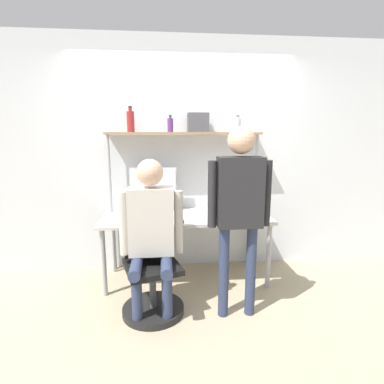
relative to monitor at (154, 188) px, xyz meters
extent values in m
plane|color=tan|center=(0.35, -0.59, -1.01)|extent=(12.00, 12.00, 0.00)
cube|color=silver|center=(0.35, 0.18, 0.34)|extent=(8.00, 0.06, 2.70)
cube|color=beige|center=(0.35, -0.21, -0.29)|extent=(1.81, 0.72, 0.03)
cylinder|color=#A5A5AA|center=(-0.49, -0.51, -0.66)|extent=(0.05, 0.05, 0.70)
cylinder|color=#A5A5AA|center=(1.20, -0.51, -0.66)|extent=(0.05, 0.05, 0.70)
cylinder|color=#A5A5AA|center=(-0.49, 0.09, -0.66)|extent=(0.05, 0.05, 0.70)
cylinder|color=#A5A5AA|center=(1.20, 0.09, -0.66)|extent=(0.05, 0.05, 0.70)
cube|color=#997A56|center=(0.35, 0.01, 0.61)|extent=(1.72, 0.25, 0.02)
cylinder|color=#B2B2B7|center=(-0.49, 0.01, -0.19)|extent=(0.04, 0.04, 1.63)
cylinder|color=#B2B2B7|center=(1.19, 0.01, -0.19)|extent=(0.04, 0.04, 1.63)
cylinder|color=#B7B7BC|center=(0.00, 0.00, -0.27)|extent=(0.20, 0.20, 0.01)
cylinder|color=#B7B7BC|center=(0.00, 0.00, -0.22)|extent=(0.06, 0.06, 0.10)
cube|color=#B7B7BC|center=(0.00, 0.00, 0.03)|extent=(0.53, 0.01, 0.41)
cube|color=silver|center=(0.00, 0.00, 0.03)|extent=(0.51, 0.02, 0.38)
cube|color=#BCBCC1|center=(-0.01, -0.42, -0.27)|extent=(0.35, 0.21, 0.01)
cube|color=black|center=(-0.01, -0.44, -0.27)|extent=(0.29, 0.11, 0.00)
cube|color=#BCBCC1|center=(-0.01, -0.36, -0.17)|extent=(0.35, 0.09, 0.20)
cube|color=black|center=(-0.01, -0.36, -0.17)|extent=(0.30, 0.07, 0.17)
cube|color=black|center=(0.28, -0.43, -0.27)|extent=(0.07, 0.15, 0.01)
cube|color=black|center=(0.28, -0.43, -0.27)|extent=(0.06, 0.13, 0.00)
cylinder|color=black|center=(0.00, -0.86, -0.98)|extent=(0.56, 0.56, 0.06)
cylinder|color=#4C4C51|center=(0.00, -0.86, -0.77)|extent=(0.06, 0.06, 0.36)
cube|color=black|center=(0.00, -0.86, -0.56)|extent=(0.57, 0.57, 0.05)
cube|color=black|center=(-0.06, -0.66, -0.31)|extent=(0.41, 0.15, 0.45)
cylinder|color=#2D3856|center=(-0.12, -1.03, -0.77)|extent=(0.09, 0.09, 0.47)
cylinder|color=#2D3856|center=(0.13, -1.03, -0.77)|extent=(0.09, 0.09, 0.47)
cylinder|color=#2D3856|center=(-0.12, -1.00, -0.49)|extent=(0.10, 0.38, 0.10)
cylinder|color=#2D3856|center=(0.13, -1.00, -0.49)|extent=(0.10, 0.38, 0.10)
cube|color=beige|center=(0.00, -0.83, -0.15)|extent=(0.39, 0.20, 0.59)
cylinder|color=beige|center=(-0.24, -0.83, -0.16)|extent=(0.08, 0.08, 0.56)
cylinder|color=beige|center=(0.24, -0.83, -0.16)|extent=(0.08, 0.08, 0.56)
sphere|color=#D8AD8C|center=(0.00, -0.83, 0.28)|extent=(0.23, 0.23, 0.23)
cylinder|color=#2D3856|center=(0.63, -0.96, -0.59)|extent=(0.09, 0.09, 0.83)
cylinder|color=#2D3856|center=(0.87, -0.96, -0.59)|extent=(0.09, 0.09, 0.83)
cube|color=#262628|center=(0.75, -0.96, 0.12)|extent=(0.38, 0.20, 0.59)
cylinder|color=#262628|center=(0.52, -0.96, 0.11)|extent=(0.08, 0.08, 0.56)
cylinder|color=#262628|center=(0.99, -0.96, 0.11)|extent=(0.08, 0.08, 0.56)
sphere|color=#D8AD8C|center=(0.75, -0.96, 0.55)|extent=(0.23, 0.23, 0.23)
cylinder|color=silver|center=(0.96, 0.01, 0.69)|extent=(0.07, 0.07, 0.15)
cylinder|color=silver|center=(0.96, 0.01, 0.78)|extent=(0.03, 0.03, 0.03)
cylinder|color=black|center=(0.96, 0.01, 0.80)|extent=(0.04, 0.04, 0.01)
cylinder|color=maroon|center=(-0.23, 0.01, 0.73)|extent=(0.08, 0.08, 0.22)
cylinder|color=maroon|center=(-0.23, 0.01, 0.86)|extent=(0.04, 0.04, 0.04)
cylinder|color=black|center=(-0.23, 0.01, 0.89)|extent=(0.04, 0.04, 0.01)
cylinder|color=#593372|center=(0.20, 0.01, 0.70)|extent=(0.06, 0.06, 0.15)
cylinder|color=#593372|center=(0.20, 0.01, 0.78)|extent=(0.03, 0.03, 0.03)
cylinder|color=black|center=(0.20, 0.01, 0.80)|extent=(0.03, 0.03, 0.01)
cube|color=#4C4C51|center=(0.51, 0.01, 0.73)|extent=(0.23, 0.19, 0.21)
camera|label=1|loc=(0.12, -3.37, 0.60)|focal=28.00mm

